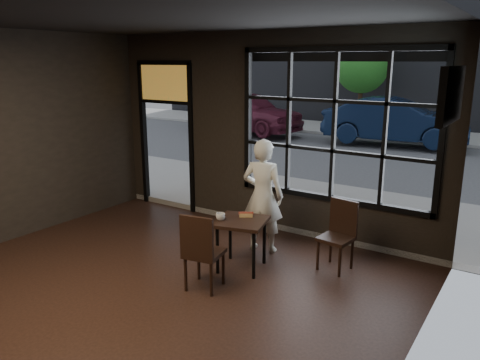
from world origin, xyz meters
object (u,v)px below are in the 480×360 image
Objects in this scene: cafe_table at (241,244)px; chair_near at (204,250)px; navy_car at (395,121)px; man at (263,196)px.

cafe_table is 0.74m from chair_near.
chair_near is 11.25m from navy_car.
chair_near is 0.22× the size of navy_car.
man is 9.83m from navy_car.
chair_near is 1.46m from man.
man is at bearing 82.40° from cafe_table.
navy_car is (-0.86, 9.79, 0.00)m from man.
cafe_table is 0.15× the size of navy_car.
man reaches higher than navy_car.
cafe_table is 0.86m from man.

